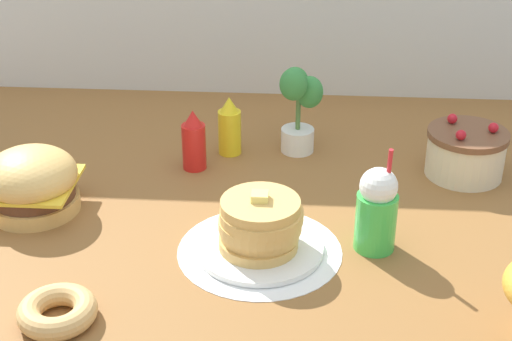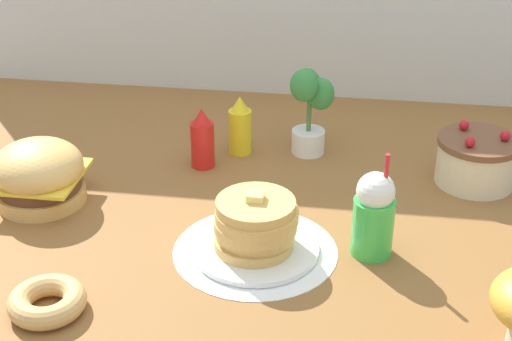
% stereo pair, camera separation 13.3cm
% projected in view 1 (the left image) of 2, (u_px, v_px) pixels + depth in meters
% --- Properties ---
extents(ground_plane, '(2.50, 2.03, 0.02)m').
position_uv_depth(ground_plane, '(244.00, 247.00, 1.91)').
color(ground_plane, brown).
extents(doily_mat, '(0.41, 0.41, 0.00)m').
position_uv_depth(doily_mat, '(260.00, 251.00, 1.87)').
color(doily_mat, white).
rests_on(doily_mat, ground_plane).
extents(burger, '(0.25, 0.25, 0.18)m').
position_uv_depth(burger, '(32.00, 182.00, 2.01)').
color(burger, '#DBA859').
rests_on(burger, ground_plane).
extents(pancake_stack, '(0.32, 0.32, 0.16)m').
position_uv_depth(pancake_stack, '(260.00, 229.00, 1.84)').
color(pancake_stack, white).
rests_on(pancake_stack, doily_mat).
extents(layer_cake, '(0.23, 0.23, 0.17)m').
position_uv_depth(layer_cake, '(466.00, 153.00, 2.20)').
color(layer_cake, beige).
rests_on(layer_cake, ground_plane).
extents(ketchup_bottle, '(0.07, 0.07, 0.19)m').
position_uv_depth(ketchup_bottle, '(194.00, 142.00, 2.23)').
color(ketchup_bottle, red).
rests_on(ketchup_bottle, ground_plane).
extents(mustard_bottle, '(0.07, 0.07, 0.19)m').
position_uv_depth(mustard_bottle, '(230.00, 127.00, 2.32)').
color(mustard_bottle, yellow).
rests_on(mustard_bottle, ground_plane).
extents(cream_soda_cup, '(0.10, 0.10, 0.28)m').
position_uv_depth(cream_soda_cup, '(377.00, 210.00, 1.84)').
color(cream_soda_cup, green).
rests_on(cream_soda_cup, ground_plane).
extents(donut_pink_glaze, '(0.17, 0.17, 0.05)m').
position_uv_depth(donut_pink_glaze, '(57.00, 311.00, 1.63)').
color(donut_pink_glaze, tan).
rests_on(donut_pink_glaze, ground_plane).
extents(potted_plant, '(0.13, 0.11, 0.28)m').
position_uv_depth(potted_plant, '(299.00, 106.00, 2.30)').
color(potted_plant, white).
rests_on(potted_plant, ground_plane).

